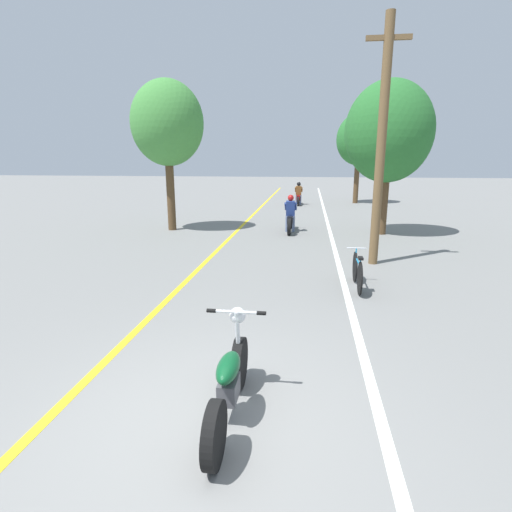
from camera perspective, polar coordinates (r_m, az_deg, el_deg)
ground_plane at (r=4.84m, az=-8.09°, el=-22.29°), size 120.00×120.00×0.00m
lane_stripe_center at (r=16.34m, az=-2.58°, el=3.78°), size 0.14×48.00×0.01m
lane_stripe_edge at (r=16.11m, az=10.52°, el=3.42°), size 0.14×48.00×0.01m
utility_pole at (r=11.20m, az=17.47°, el=15.23°), size 1.10×0.24×6.30m
roadside_tree_right_near at (r=15.92m, az=18.44°, el=16.42°), size 3.17×2.85×5.60m
roadside_tree_right_far at (r=26.90m, az=14.47°, el=15.78°), size 2.78×2.50×5.60m
roadside_tree_left at (r=16.51m, az=-12.57°, el=17.92°), size 2.81×2.53×5.77m
motorcycle_foreground at (r=4.63m, az=-3.82°, el=-17.49°), size 0.71×2.02×1.10m
motorcycle_rider_lead at (r=15.89m, az=4.92°, el=5.45°), size 0.50×2.16×1.46m
motorcycle_rider_far at (r=25.40m, az=6.09°, el=8.51°), size 0.50×2.00×1.41m
bicycle_parked at (r=9.21m, az=14.29°, el=-2.13°), size 0.44×1.67×0.83m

